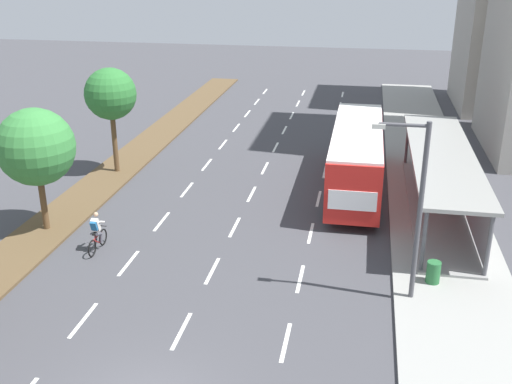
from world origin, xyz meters
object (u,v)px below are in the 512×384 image
Objects in this scene: cyclist at (97,233)px; trash_bin at (433,272)px; median_tree_third at (110,94)px; median_tree_second at (36,147)px; streetlight at (416,200)px; bus_shelter at (446,176)px; bus at (357,153)px.

trash_bin is (13.63, -0.47, -0.22)m from cyclist.
trash_bin is (16.63, -9.81, -3.96)m from median_tree_third.
cyclist is at bearing 178.01° from trash_bin.
cyclist is 4.65m from median_tree_second.
streetlight is (15.71, -3.10, -0.05)m from median_tree_second.
bus_shelter is 2.55× the size of median_tree_second.
median_tree_second is at bearing -163.16° from bus_shelter.
median_tree_third is 6.90× the size of trash_bin.
bus_shelter reaches higher than cyclist.
bus_shelter is 16.26m from cyclist.
bus is 6.20× the size of cyclist.
bus_shelter is at bearing 81.58° from trash_bin.
bus is 15.65m from median_tree_second.
cyclist is at bearing -155.08° from bus_shelter.
bus is at bearing 152.56° from bus_shelter.
bus is 1.74× the size of streetlight.
streetlight is 3.67m from trash_bin.
streetlight reaches higher than trash_bin.
bus_shelter is at bearing -27.44° from bus.
median_tree_third is at bearing 144.81° from streetlight.
cyclist is at bearing -24.85° from median_tree_second.
median_tree_third reaches higher than median_tree_second.
bus is 10.17m from trash_bin.
bus is 2.05× the size of median_tree_second.
bus is at bearing 101.44° from streetlight.
bus_shelter is 2.16× the size of streetlight.
median_tree_second is at bearing -90.79° from median_tree_third.
bus is at bearing 29.37° from median_tree_second.
bus is 13.28× the size of trash_bin.
median_tree_second is at bearing 173.48° from trash_bin.
bus_shelter is 18.08m from median_tree_third.
bus is 11.09m from streetlight.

